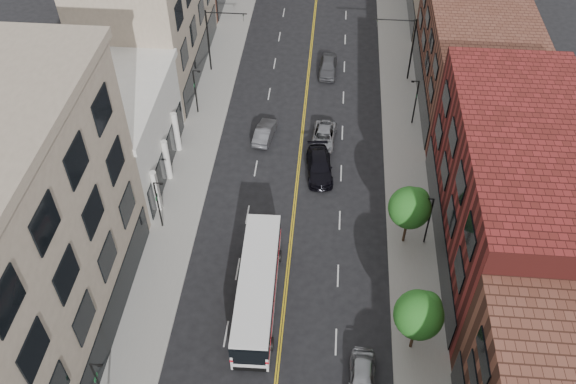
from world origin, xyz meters
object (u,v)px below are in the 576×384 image
(car_parked_far, at_px, (362,379))
(car_lane_a, at_px, (319,166))
(city_bus, at_px, (257,286))
(car_lane_behind, at_px, (265,132))
(car_lane_c, at_px, (328,66))
(car_lane_b, at_px, (323,137))

(car_parked_far, distance_m, car_lane_a, 21.45)
(city_bus, height_order, car_parked_far, city_bus)
(car_lane_behind, xyz_separation_m, car_lane_a, (5.59, -4.68, 0.08))
(city_bus, relative_size, car_parked_far, 2.67)
(city_bus, xyz_separation_m, car_lane_c, (4.15, 31.51, -1.01))
(car_parked_far, relative_size, car_lane_a, 0.82)
(city_bus, bearing_deg, car_lane_c, 81.16)
(car_lane_behind, distance_m, car_lane_c, 13.37)
(car_lane_b, distance_m, car_lane_c, 12.34)
(car_lane_behind, height_order, car_lane_a, car_lane_a)
(car_lane_behind, relative_size, car_lane_c, 0.93)
(car_lane_b, bearing_deg, car_lane_a, -88.48)
(car_lane_a, distance_m, car_lane_c, 16.72)
(car_lane_b, bearing_deg, car_lane_behind, -178.71)
(car_parked_far, xyz_separation_m, car_lane_a, (-3.85, 21.11, 0.03))
(car_lane_behind, bearing_deg, car_lane_a, 147.86)
(car_lane_behind, height_order, car_lane_b, car_lane_behind)
(car_lane_b, bearing_deg, car_parked_far, -77.64)
(car_lane_b, bearing_deg, car_lane_c, 94.22)
(city_bus, relative_size, car_lane_a, 2.20)
(car_parked_far, bearing_deg, city_bus, 143.08)
(car_parked_far, height_order, car_lane_b, car_parked_far)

